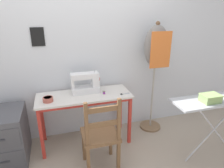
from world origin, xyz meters
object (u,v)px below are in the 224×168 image
at_px(ironing_board, 220,102).
at_px(storage_box, 210,98).
at_px(filing_cabinet, 8,136).
at_px(dress_form, 156,52).
at_px(scissors, 123,94).
at_px(thread_spool_near_machine, 104,93).
at_px(wooden_chair, 101,136).
at_px(sewing_machine, 87,83).
at_px(fabric_bowl, 48,99).

distance_m(ironing_board, storage_box, 0.22).
distance_m(filing_cabinet, dress_form, 2.19).
distance_m(scissors, thread_spool_near_machine, 0.26).
bearing_deg(wooden_chair, thread_spool_near_machine, 71.27).
distance_m(sewing_machine, wooden_chair, 0.75).
bearing_deg(fabric_bowl, wooden_chair, -41.82).
bearing_deg(storage_box, fabric_bowl, 157.24).
height_order(filing_cabinet, ironing_board, ironing_board).
xyz_separation_m(thread_spool_near_machine, filing_cabinet, (-1.22, -0.04, -0.41)).
bearing_deg(dress_form, storage_box, -75.14).
height_order(fabric_bowl, storage_box, storage_box).
relative_size(sewing_machine, ironing_board, 0.32).
height_order(fabric_bowl, filing_cabinet, fabric_bowl).
relative_size(filing_cabinet, ironing_board, 0.56).
xyz_separation_m(scissors, thread_spool_near_machine, (-0.24, 0.08, 0.02)).
xyz_separation_m(thread_spool_near_machine, storage_box, (1.01, -0.75, 0.12)).
xyz_separation_m(sewing_machine, scissors, (0.45, -0.20, -0.12)).
bearing_deg(fabric_bowl, ironing_board, -19.40).
height_order(wooden_chair, storage_box, wooden_chair).
height_order(sewing_machine, wooden_chair, sewing_machine).
distance_m(sewing_machine, thread_spool_near_machine, 0.26).
bearing_deg(dress_form, filing_cabinet, -175.68).
relative_size(scissors, dress_form, 0.08).
height_order(scissors, storage_box, storage_box).
height_order(scissors, dress_form, dress_form).
distance_m(wooden_chair, dress_form, 1.37).
distance_m(fabric_bowl, scissors, 0.95).
bearing_deg(thread_spool_near_machine, storage_box, -36.73).
relative_size(thread_spool_near_machine, storage_box, 0.19).
bearing_deg(sewing_machine, ironing_board, -30.49).
bearing_deg(dress_form, wooden_chair, -146.75).
distance_m(dress_form, storage_box, 0.96).
distance_m(fabric_bowl, filing_cabinet, 0.67).
relative_size(scissors, thread_spool_near_machine, 3.23).
distance_m(scissors, storage_box, 1.03).
bearing_deg(sewing_machine, dress_form, -0.63).
relative_size(sewing_machine, wooden_chair, 0.40).
bearing_deg(storage_box, ironing_board, 13.56).
relative_size(fabric_bowl, storage_box, 0.58).
bearing_deg(scissors, sewing_machine, 155.91).
xyz_separation_m(fabric_bowl, scissors, (0.95, -0.04, -0.03)).
xyz_separation_m(filing_cabinet, storage_box, (2.23, -0.71, 0.53)).
xyz_separation_m(sewing_machine, filing_cabinet, (-1.02, -0.16, -0.52)).
xyz_separation_m(sewing_machine, wooden_chair, (0.03, -0.63, -0.40)).
bearing_deg(dress_form, sewing_machine, 179.37).
xyz_separation_m(fabric_bowl, wooden_chair, (0.53, -0.48, -0.31)).
height_order(fabric_bowl, thread_spool_near_machine, fabric_bowl).
xyz_separation_m(scissors, wooden_chair, (-0.42, -0.43, -0.28)).
relative_size(filing_cabinet, dress_form, 0.40).
bearing_deg(ironing_board, storage_box, -166.44).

